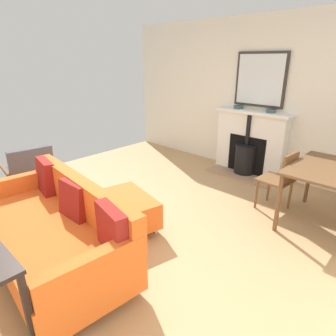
{
  "coord_description": "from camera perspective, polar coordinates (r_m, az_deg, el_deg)",
  "views": [
    {
      "loc": [
        1.92,
        2.48,
        1.94
      ],
      "look_at": [
        -0.73,
        -0.01,
        0.56
      ],
      "focal_mm": 30.78,
      "sensor_mm": 36.0,
      "label": 1
    }
  ],
  "objects": [
    {
      "name": "fireplace",
      "position": [
        5.3,
        15.82,
        4.21
      ],
      "size": [
        0.62,
        1.32,
        1.12
      ],
      "color": "#9E7A5B",
      "rests_on": "ground"
    },
    {
      "name": "armchair_accent",
      "position": [
        4.76,
        -25.68,
        0.08
      ],
      "size": [
        0.74,
        0.65,
        0.76
      ],
      "color": "brown",
      "rests_on": "ground"
    },
    {
      "name": "ottoman",
      "position": [
        3.53,
        -8.4,
        -8.12
      ],
      "size": [
        0.73,
        0.9,
        0.41
      ],
      "color": "#B2B2B7",
      "rests_on": "ground"
    },
    {
      "name": "mantel_bowl_near",
      "position": [
        5.34,
        13.75,
        11.68
      ],
      "size": [
        0.16,
        0.16,
        0.05
      ],
      "color": "#334C56",
      "rests_on": "fireplace"
    },
    {
      "name": "sofa",
      "position": [
        3.14,
        -21.57,
        -11.31
      ],
      "size": [
        1.11,
        2.13,
        0.83
      ],
      "color": "#B2B2B7",
      "rests_on": "ground"
    },
    {
      "name": "mirror_over_mantel",
      "position": [
        5.23,
        17.79,
        16.32
      ],
      "size": [
        0.04,
        0.88,
        0.88
      ],
      "color": "#2D2823"
    },
    {
      "name": "ground_plane",
      "position": [
        3.69,
        -7.86,
        -11.25
      ],
      "size": [
        5.71,
        5.45,
        0.01
      ],
      "primitive_type": "cube",
      "color": "tan"
    },
    {
      "name": "dining_chair_near_fireplace",
      "position": [
        4.05,
        21.59,
        -1.65
      ],
      "size": [
        0.43,
        0.43,
        0.83
      ],
      "color": "brown",
      "rests_on": "ground"
    },
    {
      "name": "mantel_bowl_far",
      "position": [
        5.07,
        19.71,
        10.63
      ],
      "size": [
        0.15,
        0.15,
        0.06
      ],
      "color": "#334C56",
      "rests_on": "fireplace"
    },
    {
      "name": "wall_left",
      "position": [
        5.41,
        16.1,
        13.38
      ],
      "size": [
        0.12,
        5.45,
        2.63
      ],
      "primitive_type": "cube",
      "color": "silver",
      "rests_on": "ground"
    },
    {
      "name": "dining_table",
      "position": [
        3.86,
        29.49,
        -1.36
      ],
      "size": [
        1.11,
        0.83,
        0.76
      ],
      "color": "brown",
      "rests_on": "ground"
    }
  ]
}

